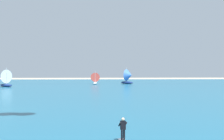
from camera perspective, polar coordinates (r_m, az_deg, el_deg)
ocean at (r=54.99m, az=-1.36°, el=-4.52°), size 160.00×90.00×0.10m
kitesurfer at (r=18.47m, az=2.53°, el=-13.56°), size 0.88×2.02×1.67m
sailboat_near_shore at (r=74.23m, az=-3.58°, el=-1.77°), size 2.70×3.15×3.62m
sailboat_heeled_over at (r=70.22m, az=-22.18°, el=-1.59°), size 4.25×3.85×4.72m
sailboat_far_left at (r=74.97m, az=3.61°, el=-1.38°), size 4.18×3.89×4.65m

